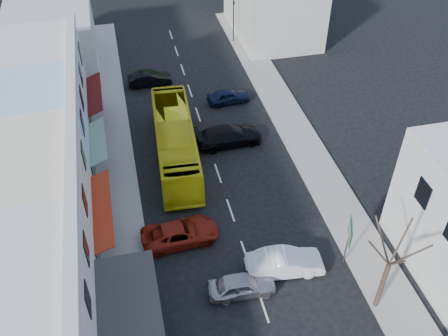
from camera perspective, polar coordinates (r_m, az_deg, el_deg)
ground at (r=32.26m, az=2.46°, el=-9.78°), size 120.00×120.00×0.00m
sidewalk_left at (r=38.68m, az=-12.26°, el=-0.27°), size 3.00×52.00×0.15m
sidewalk_right at (r=40.94m, az=8.99°, el=2.86°), size 3.00×52.00×0.15m
shopfront_row at (r=32.95m, az=-21.26°, el=-1.96°), size 8.25×30.00×8.00m
distant_block_left at (r=51.87m, az=-19.06°, el=13.56°), size 8.00×10.00×6.00m
distant_block_right at (r=56.66m, az=5.60°, el=18.37°), size 8.00×12.00×7.00m
bus at (r=38.22m, az=-5.57°, el=2.89°), size 3.18×11.73×3.10m
car_silver at (r=29.92m, az=2.05°, el=-13.20°), size 4.46×1.96×1.40m
car_white at (r=31.06m, az=6.94°, el=-10.80°), size 4.55×2.22×1.40m
car_red at (r=32.56m, az=-5.03°, el=-7.43°), size 4.71×2.19×1.40m
car_black_near at (r=40.08m, az=0.53°, el=3.63°), size 4.60×2.09×1.40m
car_navy_mid at (r=45.04m, az=0.51°, el=8.26°), size 4.51×2.09×1.40m
car_black_far at (r=48.13m, az=-8.51°, el=10.10°), size 4.41×1.82×1.40m
pedestrian_left at (r=32.85m, az=-12.81°, el=-7.25°), size 0.51×0.67×1.70m
direction_sign at (r=31.37m, az=13.94°, el=-8.36°), size 1.26×1.71×3.53m
street_tree at (r=28.25m, az=18.33°, el=-10.45°), size 3.97×3.97×7.56m
traffic_signal at (r=54.70m, az=1.09°, el=16.41°), size 1.12×1.27×4.72m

